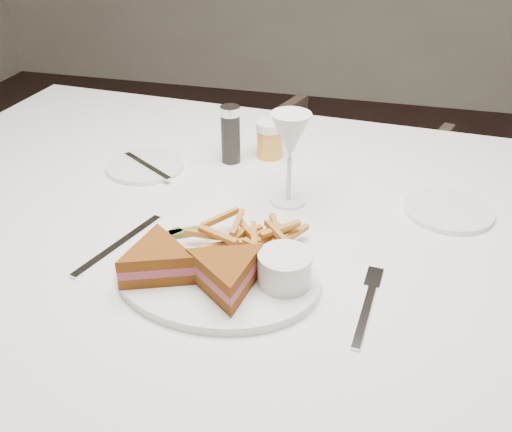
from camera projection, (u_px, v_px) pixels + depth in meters
The scene contains 4 objects.
ground at pixel (288, 409), 1.59m from camera, with size 5.00×5.00×0.00m, color black.
table at pixel (262, 375), 1.20m from camera, with size 1.60×1.07×0.75m, color white.
chair_far at pixel (333, 197), 1.97m from camera, with size 0.60×0.56×0.62m, color #49392D.
table_setting at pixel (241, 225), 0.93m from camera, with size 0.77×0.67×0.18m.
Camera 1 is at (0.18, -1.06, 1.29)m, focal length 40.00 mm.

